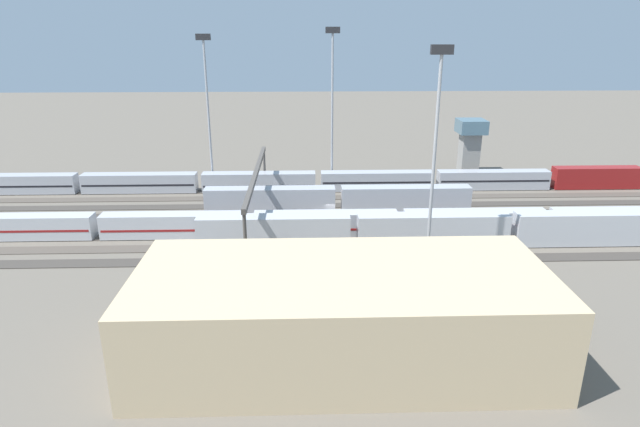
{
  "coord_description": "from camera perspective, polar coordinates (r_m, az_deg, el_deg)",
  "views": [
    {
      "loc": [
        5.08,
        87.25,
        31.62
      ],
      "look_at": [
        2.42,
        4.01,
        2.5
      ],
      "focal_mm": 29.74,
      "sensor_mm": 36.0,
      "label": 1
    }
  ],
  "objects": [
    {
      "name": "track_bed_1",
      "position": [
        104.74,
        1.03,
        1.73
      ],
      "size": [
        140.0,
        2.8,
        0.12
      ],
      "primitive_type": "cube",
      "color": "#4C443D",
      "rests_on": "ground_plane"
    },
    {
      "name": "track_bed_7",
      "position": [
        76.72,
        2.13,
        -5.03
      ],
      "size": [
        140.0,
        2.8,
        0.12
      ],
      "primitive_type": "cube",
      "color": "#3D3833",
      "rests_on": "ground_plane"
    },
    {
      "name": "train_on_track_0",
      "position": [
        108.84,
        -1.33,
        3.5
      ],
      "size": [
        139.0,
        3.06,
        4.4
      ],
      "color": "maroon",
      "rests_on": "ground_plane"
    },
    {
      "name": "train_on_track_6",
      "position": [
        82.53,
        12.02,
        -1.74
      ],
      "size": [
        71.4,
        3.0,
        5.0
      ],
      "color": "#B7BABF",
      "rests_on": "ground_plane"
    },
    {
      "name": "light_mast_2",
      "position": [
        109.11,
        -12.06,
        12.35
      ],
      "size": [
        2.8,
        0.7,
        30.74
      ],
      "color": "#9EA0A5",
      "rests_on": "ground_plane"
    },
    {
      "name": "train_on_track_3",
      "position": [
        94.51,
        1.96,
        1.39
      ],
      "size": [
        47.2,
        3.0,
        5.0
      ],
      "color": "#A8AAB2",
      "rests_on": "ground_plane"
    },
    {
      "name": "light_mast_0",
      "position": [
        107.83,
        1.34,
        13.04
      ],
      "size": [
        2.8,
        0.7,
        31.98
      ],
      "color": "#9EA0A5",
      "rests_on": "ground_plane"
    },
    {
      "name": "track_bed_3",
      "position": [
        95.27,
        1.33,
        -0.08
      ],
      "size": [
        140.0,
        2.8,
        0.12
      ],
      "primitive_type": "cube",
      "color": "#3D3833",
      "rests_on": "ground_plane"
    },
    {
      "name": "light_mast_1",
      "position": [
        70.77,
        12.37,
        8.35
      ],
      "size": [
        2.8,
        0.7,
        29.8
      ],
      "color": "#9EA0A5",
      "rests_on": "ground_plane"
    },
    {
      "name": "track_bed_6",
      "position": [
        81.3,
        1.9,
        -3.58
      ],
      "size": [
        140.0,
        2.8,
        0.12
      ],
      "primitive_type": "cube",
      "color": "#4C443D",
      "rests_on": "ground_plane"
    },
    {
      "name": "maintenance_shed",
      "position": [
        53.62,
        2.37,
        -10.82
      ],
      "size": [
        40.41,
        17.44,
        9.51
      ],
      "primitive_type": "cube",
      "color": "tan",
      "rests_on": "ground_plane"
    },
    {
      "name": "control_tower",
      "position": [
        125.0,
        15.83,
        7.36
      ],
      "size": [
        6.0,
        6.0,
        12.54
      ],
      "color": "gray",
      "rests_on": "ground_plane"
    },
    {
      "name": "track_bed_4",
      "position": [
        90.58,
        1.5,
        -1.13
      ],
      "size": [
        140.0,
        2.8,
        0.12
      ],
      "primitive_type": "cube",
      "color": "#4C443D",
      "rests_on": "ground_plane"
    },
    {
      "name": "signal_gantry",
      "position": [
        90.82,
        -6.9,
        3.88
      ],
      "size": [
        0.7,
        40.0,
        8.8
      ],
      "color": "#4C4742",
      "rests_on": "ground_plane"
    },
    {
      "name": "ground_plane",
      "position": [
        92.94,
        1.41,
        -0.62
      ],
      "size": [
        400.0,
        400.0,
        0.0
      ],
      "primitive_type": "plane",
      "color": "#60594F"
    },
    {
      "name": "track_bed_2",
      "position": [
        99.99,
        1.17,
        0.87
      ],
      "size": [
        140.0,
        2.8,
        0.12
      ],
      "primitive_type": "cube",
      "color": "#3D3833",
      "rests_on": "ground_plane"
    },
    {
      "name": "train_on_track_5",
      "position": [
        85.14,
        0.64,
        -1.09
      ],
      "size": [
        119.8,
        3.06,
        3.8
      ],
      "color": "#B7BABF",
      "rests_on": "ground_plane"
    },
    {
      "name": "track_bed_0",
      "position": [
        109.52,
        0.9,
        2.52
      ],
      "size": [
        140.0,
        2.8,
        0.12
      ],
      "primitive_type": "cube",
      "color": "#4C443D",
      "rests_on": "ground_plane"
    },
    {
      "name": "track_bed_5",
      "position": [
        85.91,
        1.69,
        -2.29
      ],
      "size": [
        140.0,
        2.8,
        0.12
      ],
      "primitive_type": "cube",
      "color": "#4C443D",
      "rests_on": "ground_plane"
    }
  ]
}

